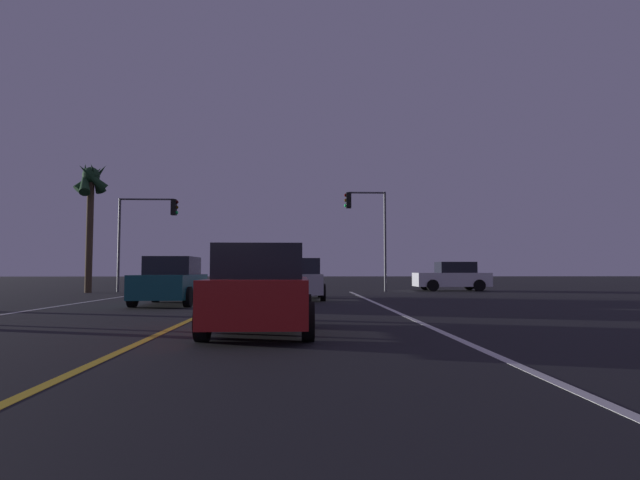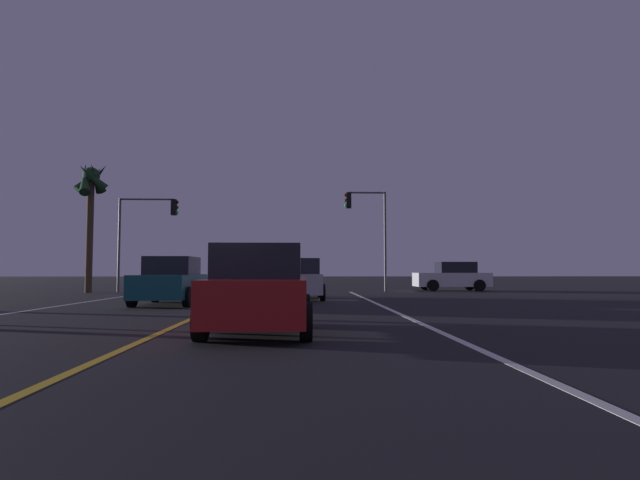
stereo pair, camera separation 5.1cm
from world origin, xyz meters
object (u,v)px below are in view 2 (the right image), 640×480
object	(u,v)px
car_ahead_far	(300,280)
traffic_light_near_right	(366,218)
car_lead_same_lane	(260,290)
car_crossing_side	(453,277)
palm_tree_left_far	(91,188)
car_oncoming	(171,281)
traffic_light_near_left	(148,222)

from	to	relation	value
car_ahead_far	traffic_light_near_right	distance (m)	9.21
car_ahead_far	car_lead_same_lane	distance (m)	11.30
car_crossing_side	palm_tree_left_far	xyz separation A→B (m)	(-20.40, -1.91, 4.87)
car_crossing_side	traffic_light_near_right	world-z (taller)	traffic_light_near_right
car_crossing_side	traffic_light_near_right	bearing A→B (deg)	8.68
car_lead_same_lane	traffic_light_near_right	bearing A→B (deg)	-13.49
car_ahead_far	palm_tree_left_far	distance (m)	14.03
car_lead_same_lane	palm_tree_left_far	xyz separation A→B (m)	(-10.67, 17.84, 4.87)
car_oncoming	traffic_light_near_right	world-z (taller)	traffic_light_near_right
car_ahead_far	car_crossing_side	size ratio (longest dim) A/B	1.00
traffic_light_near_right	car_lead_same_lane	bearing A→B (deg)	76.51
palm_tree_left_far	car_lead_same_lane	bearing A→B (deg)	-59.12
car_lead_same_lane	palm_tree_left_far	world-z (taller)	palm_tree_left_far
car_lead_same_lane	car_oncoming	bearing A→B (deg)	24.89
car_crossing_side	car_lead_same_lane	size ratio (longest dim) A/B	1.00
car_lead_same_lane	traffic_light_near_left	size ratio (longest dim) A/B	0.81
car_oncoming	car_lead_same_lane	xyz separation A→B (m)	(3.83, -8.26, 0.00)
car_ahead_far	palm_tree_left_far	size ratio (longest dim) A/B	0.59
car_crossing_side	traffic_light_near_left	world-z (taller)	traffic_light_near_left
traffic_light_near_left	palm_tree_left_far	xyz separation A→B (m)	(-2.79, -1.11, 1.75)
traffic_light_near_right	palm_tree_left_far	bearing A→B (deg)	4.19
car_ahead_far	traffic_light_near_left	bearing A→B (deg)	48.32
car_ahead_far	palm_tree_left_far	world-z (taller)	palm_tree_left_far
car_lead_same_lane	traffic_light_near_right	world-z (taller)	traffic_light_near_right
car_oncoming	palm_tree_left_far	size ratio (longest dim) A/B	0.59
traffic_light_near_right	traffic_light_near_left	distance (m)	12.43
traffic_light_near_right	palm_tree_left_far	xyz separation A→B (m)	(-15.21, -1.11, 1.50)
traffic_light_near_right	palm_tree_left_far	size ratio (longest dim) A/B	0.78
car_oncoming	car_lead_same_lane	distance (m)	9.10
car_ahead_far	traffic_light_near_left	world-z (taller)	traffic_light_near_left
car_ahead_far	car_crossing_side	world-z (taller)	same
traffic_light_near_left	car_oncoming	bearing A→B (deg)	-69.27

